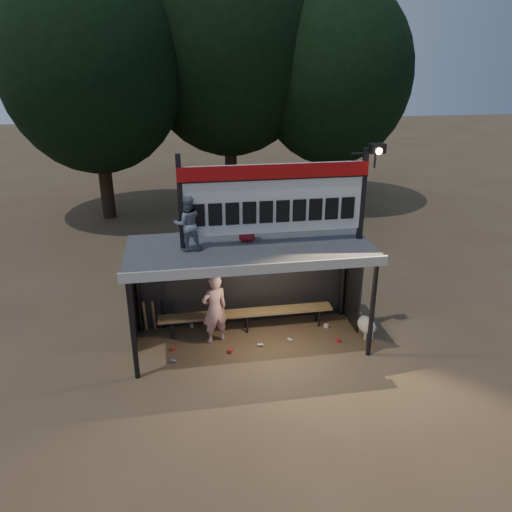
# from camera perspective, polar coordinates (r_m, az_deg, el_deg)

# --- Properties ---
(ground) EXTENTS (80.00, 80.00, 0.00)m
(ground) POSITION_cam_1_polar(r_m,az_deg,el_deg) (11.24, -0.67, -9.84)
(ground) COLOR brown
(ground) RESTS_ON ground
(player) EXTENTS (0.68, 0.55, 1.61)m
(player) POSITION_cam_1_polar(r_m,az_deg,el_deg) (10.93, -4.76, -6.06)
(player) COLOR white
(player) RESTS_ON ground
(child_a) EXTENTS (0.57, 0.46, 1.10)m
(child_a) POSITION_cam_1_polar(r_m,az_deg,el_deg) (9.84, -7.82, 3.67)
(child_a) COLOR slate
(child_a) RESTS_ON dugout_shelter
(child_b) EXTENTS (0.47, 0.34, 0.90)m
(child_b) POSITION_cam_1_polar(r_m,az_deg,el_deg) (10.28, -1.07, 4.10)
(child_b) COLOR #A31920
(child_b) RESTS_ON dugout_shelter
(dugout_shelter) EXTENTS (5.10, 2.08, 2.32)m
(dugout_shelter) POSITION_cam_1_polar(r_m,az_deg,el_deg) (10.60, -0.92, -0.65)
(dugout_shelter) COLOR #3E3E41
(dugout_shelter) RESTS_ON ground
(scoreboard_assembly) EXTENTS (4.10, 0.27, 1.99)m
(scoreboard_assembly) POSITION_cam_1_polar(r_m,az_deg,el_deg) (9.98, 2.44, 6.85)
(scoreboard_assembly) COLOR black
(scoreboard_assembly) RESTS_ON dugout_shelter
(bench) EXTENTS (4.00, 0.35, 0.48)m
(bench) POSITION_cam_1_polar(r_m,az_deg,el_deg) (11.49, -1.12, -6.57)
(bench) COLOR olive
(bench) RESTS_ON ground
(tree_left) EXTENTS (6.46, 6.46, 9.27)m
(tree_left) POSITION_cam_1_polar(r_m,az_deg,el_deg) (19.59, -18.16, 19.84)
(tree_left) COLOR black
(tree_left) RESTS_ON ground
(tree_mid) EXTENTS (7.22, 7.22, 10.36)m
(tree_mid) POSITION_cam_1_polar(r_m,az_deg,el_deg) (21.07, -3.14, 22.69)
(tree_mid) COLOR #312315
(tree_mid) RESTS_ON ground
(tree_right) EXTENTS (6.08, 6.08, 8.72)m
(tree_right) POSITION_cam_1_polar(r_m,az_deg,el_deg) (20.96, 8.89, 19.80)
(tree_right) COLOR black
(tree_right) RESTS_ON ground
(dog) EXTENTS (0.36, 0.81, 0.49)m
(dog) POSITION_cam_1_polar(r_m,az_deg,el_deg) (11.60, 12.56, -7.74)
(dog) COLOR white
(dog) RESTS_ON ground
(bats) EXTENTS (0.48, 0.33, 0.84)m
(bats) POSITION_cam_1_polar(r_m,az_deg,el_deg) (11.65, -11.60, -6.65)
(bats) COLOR #A0734A
(bats) RESTS_ON ground
(litter) EXTENTS (3.72, 1.50, 0.08)m
(litter) POSITION_cam_1_polar(r_m,az_deg,el_deg) (11.20, -0.70, -9.73)
(litter) COLOR #B1261E
(litter) RESTS_ON ground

